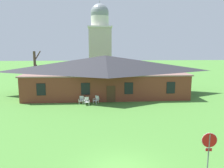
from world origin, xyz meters
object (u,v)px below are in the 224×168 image
at_px(stop_sign, 209,147).
at_px(lawn_chair_by_porch, 81,100).
at_px(lawn_chair_left_end, 96,99).
at_px(lawn_chair_near_door, 87,101).

distance_m(stop_sign, lawn_chair_by_porch, 17.97).
bearing_deg(lawn_chair_left_end, stop_sign, -70.08).
xyz_separation_m(stop_sign, lawn_chair_left_end, (-5.85, 16.16, -1.32)).
height_order(stop_sign, lawn_chair_left_end, stop_sign).
bearing_deg(lawn_chair_near_door, lawn_chair_left_end, 28.49).
bearing_deg(lawn_chair_near_door, lawn_chair_by_porch, 135.97).
bearing_deg(stop_sign, lawn_chair_near_door, 114.33).
relative_size(lawn_chair_by_porch, lawn_chair_near_door, 1.00).
bearing_deg(lawn_chair_left_end, lawn_chair_by_porch, 179.28).
bearing_deg(stop_sign, lawn_chair_by_porch, 115.44).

